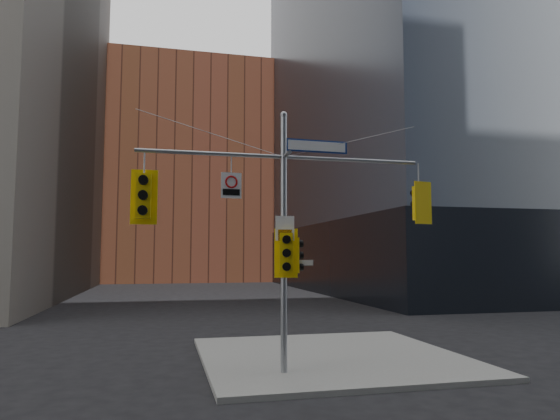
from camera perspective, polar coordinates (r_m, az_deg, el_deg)
name	(u,v)px	position (r m, az deg, el deg)	size (l,w,h in m)	color
ground	(305,399)	(12.20, 2.83, -20.75)	(160.00, 160.00, 0.00)	black
sidewalk_corner	(330,357)	(16.48, 5.78, -16.35)	(8.00, 8.00, 0.15)	gray
podium_ne	(488,258)	(53.39, 22.65, -5.07)	(36.40, 36.40, 6.00)	black
brick_midrise	(188,177)	(70.20, -10.48, 3.71)	(26.00, 20.00, 28.00)	brown
signal_assembly	(284,214)	(13.73, 0.44, -0.41)	(8.00, 0.80, 7.30)	#919499
traffic_light_west_arm	(144,196)	(13.40, -15.33, 1.54)	(0.69, 0.55, 1.45)	yellow
traffic_light_east_arm	(419,203)	(15.27, 15.63, 0.75)	(0.59, 0.53, 1.25)	yellow
traffic_light_pole_side	(295,255)	(13.77, 1.74, -5.20)	(0.39, 0.33, 0.97)	yellow
traffic_light_pole_front	(286,253)	(13.42, 0.72, -4.94)	(0.63, 0.57, 1.33)	yellow
street_sign_blade	(317,146)	(14.28, 4.23, 7.27)	(1.82, 0.12, 0.35)	navy
regulatory_sign_arm	(231,185)	(13.52, -5.59, 2.91)	(0.56, 0.09, 0.70)	silver
regulatory_sign_pole	(285,229)	(13.58, 0.56, -2.18)	(0.51, 0.09, 0.67)	silver
street_blade_ew	(300,263)	(13.80, 2.26, -6.04)	(0.74, 0.13, 0.15)	silver
street_blade_ns	(280,274)	(14.13, 0.00, -7.37)	(0.14, 0.79, 0.16)	#145926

